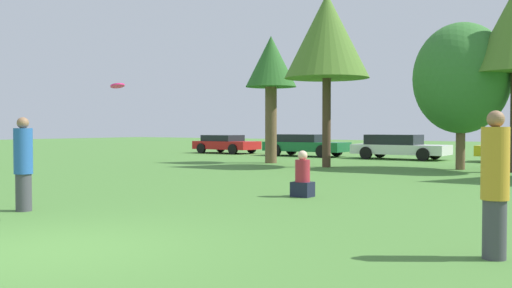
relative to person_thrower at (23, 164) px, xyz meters
The scene contains 11 objects.
ground_plane 3.89m from the person_thrower, 29.29° to the right, with size 120.00×120.00×0.00m, color #477A33.
person_thrower is the anchor object (origin of this frame).
person_catcher 8.15m from the person_thrower, ahead, with size 0.32×0.32×1.76m.
frisbee 2.72m from the person_thrower, ahead, with size 0.23×0.23×0.09m.
bystander_sitting 5.83m from the person_thrower, 56.31° to the left, with size 0.45×0.37×1.04m.
tree_0 15.51m from the person_thrower, 104.92° to the left, with size 2.22×2.22×5.54m.
tree_1 14.32m from the person_thrower, 92.92° to the left, with size 3.31×3.31×6.78m.
tree_2 15.96m from the person_thrower, 75.33° to the left, with size 3.46×3.46×5.40m.
parked_car_red 23.74m from the person_thrower, 118.09° to the left, with size 3.86×2.07×1.09m.
parked_car_green 21.34m from the person_thrower, 105.12° to the left, with size 4.61×1.92×1.18m.
parked_car_white 20.59m from the person_thrower, 90.92° to the left, with size 4.58×1.98×1.20m.
Camera 1 is at (6.24, -4.49, 1.57)m, focal length 40.08 mm.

